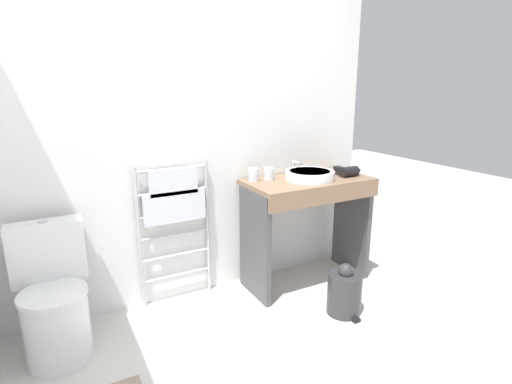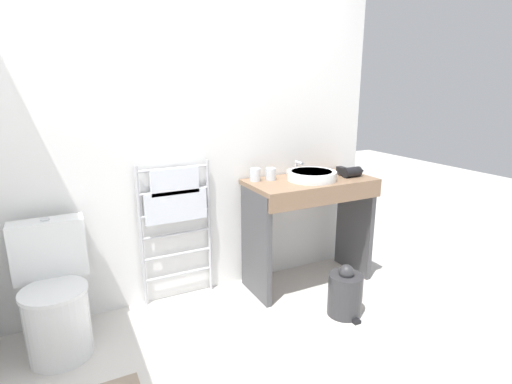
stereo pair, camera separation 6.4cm
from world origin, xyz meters
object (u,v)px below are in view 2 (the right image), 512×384
toilet (55,300)px  trash_bin (345,293)px  towel_radiator (176,206)px  cup_near_wall (255,175)px  sink_basin (312,175)px  cup_near_edge (271,174)px  hair_dryer (352,172)px

toilet → trash_bin: toilet is taller
towel_radiator → cup_near_wall: (0.59, -0.07, 0.18)m
sink_basin → cup_near_wall: bearing=157.5°
cup_near_edge → toilet: bearing=-174.0°
sink_basin → trash_bin: sink_basin is taller
towel_radiator → sink_basin: towel_radiator is taller
toilet → cup_near_wall: 1.53m
towel_radiator → cup_near_edge: bearing=-7.2°
toilet → hair_dryer: hair_dryer is taller
toilet → cup_near_wall: size_ratio=8.16×
towel_radiator → sink_basin: bearing=-13.2°
trash_bin → toilet: bearing=165.0°
hair_dryer → trash_bin: bearing=-130.1°
sink_basin → hair_dryer: (0.34, -0.05, 0.00)m
toilet → hair_dryer: bearing=-0.7°
towel_radiator → hair_dryer: bearing=-11.8°
cup_near_edge → trash_bin: (0.24, -0.64, -0.74)m
towel_radiator → trash_bin: towel_radiator is taller
toilet → sink_basin: size_ratio=2.09×
towel_radiator → hair_dryer: towel_radiator is taller
toilet → cup_near_edge: bearing=6.0°
towel_radiator → cup_near_edge: size_ratio=11.35×
toilet → cup_near_edge: cup_near_edge is taller
cup_near_wall → hair_dryer: 0.77m
sink_basin → cup_near_wall: (-0.39, 0.16, 0.01)m
toilet → towel_radiator: (0.81, 0.25, 0.39)m
sink_basin → hair_dryer: size_ratio=1.94×
towel_radiator → hair_dryer: 1.37m
toilet → trash_bin: size_ratio=2.11×
toilet → towel_radiator: towel_radiator is taller
toilet → cup_near_wall: (1.41, 0.18, 0.57)m
hair_dryer → trash_bin: 0.94m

